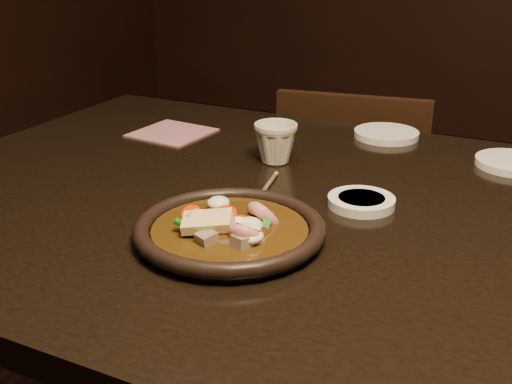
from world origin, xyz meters
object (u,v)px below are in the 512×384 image
at_px(chair, 353,221).
at_px(tea_cup, 276,142).
at_px(table, 388,269).
at_px(plate, 230,230).

distance_m(chair, tea_cup, 0.61).
height_order(table, chair, chair).
bearing_deg(plate, table, 40.87).
relative_size(chair, tea_cup, 10.26).
relative_size(plate, tea_cup, 3.32).
relative_size(table, tea_cup, 20.86).
bearing_deg(plate, tea_cup, 103.71).
distance_m(table, chair, 0.74).
distance_m(table, tea_cup, 0.32).
height_order(chair, plate, chair).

